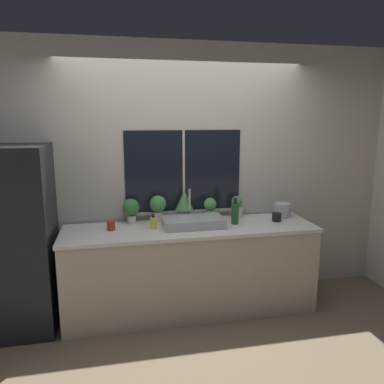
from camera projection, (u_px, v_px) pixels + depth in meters
ground_plane at (197, 326)px, 3.55m from camera, size 14.00×14.00×0.00m
wall_back at (183, 174)px, 3.97m from camera, size 8.00×0.09×2.70m
wall_right at (338, 161)px, 5.18m from camera, size 0.06×7.00×2.70m
counter at (191, 269)px, 3.77m from camera, size 2.49×0.68×0.88m
refrigerator at (10, 240)px, 3.38m from camera, size 0.75×0.71×1.71m
sink at (193, 222)px, 3.69m from camera, size 0.59×0.38×0.34m
potted_plant_far_left at (131, 209)px, 3.79m from camera, size 0.17×0.17×0.25m
potted_plant_left at (158, 206)px, 3.84m from camera, size 0.17×0.17×0.27m
potted_plant_center at (184, 203)px, 3.89m from camera, size 0.19×0.19×0.32m
potted_plant_right at (210, 207)px, 3.96m from camera, size 0.13×0.13×0.22m
potted_plant_far_right at (237, 207)px, 4.02m from camera, size 0.12×0.12×0.23m
soap_bottle at (153, 223)px, 3.62m from camera, size 0.07×0.07×0.14m
bottle_tall at (235, 213)px, 3.77m from camera, size 0.08×0.08×0.27m
mug_red at (111, 225)px, 3.57m from camera, size 0.08×0.08×0.09m
mug_black at (277, 217)px, 3.88m from camera, size 0.10×0.10×0.09m
kettle at (283, 209)px, 4.04m from camera, size 0.18×0.18×0.17m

